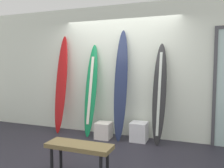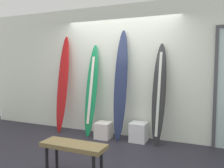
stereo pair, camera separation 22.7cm
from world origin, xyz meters
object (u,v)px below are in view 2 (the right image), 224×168
object	(u,v)px
display_block_center	(139,132)
surfboard_crimson	(63,84)
display_block_left	(104,130)
bench	(74,148)
surfboard_charcoal	(159,94)
surfboard_navy	(121,86)
surfboard_emerald	(91,90)

from	to	relation	value
display_block_center	surfboard_crimson	bearing A→B (deg)	179.55
display_block_left	bench	size ratio (longest dim) A/B	0.36
surfboard_charcoal	bench	size ratio (longest dim) A/B	2.13
surfboard_navy	bench	size ratio (longest dim) A/B	2.45
surfboard_charcoal	surfboard_navy	bearing A→B (deg)	-178.80
display_block_center	bench	world-z (taller)	bench
display_block_left	surfboard_navy	bearing A→B (deg)	16.16
surfboard_emerald	display_block_center	bearing A→B (deg)	-0.86
surfboard_crimson	surfboard_emerald	distance (m)	0.75
display_block_left	display_block_center	world-z (taller)	display_block_center
surfboard_emerald	display_block_left	world-z (taller)	surfboard_emerald
display_block_left	display_block_center	bearing A→B (deg)	7.71
display_block_left	display_block_center	size ratio (longest dim) A/B	0.88
surfboard_charcoal	display_block_center	bearing A→B (deg)	-177.66
surfboard_navy	display_block_center	xyz separation A→B (m)	(0.39, 0.00, -0.92)
bench	surfboard_crimson	bearing A→B (deg)	128.63
surfboard_emerald	display_block_left	xyz separation A→B (m)	(0.34, -0.12, -0.82)
surfboard_emerald	surfboard_charcoal	distance (m)	1.46
surfboard_charcoal	surfboard_crimson	bearing A→B (deg)	-179.96
surfboard_emerald	surfboard_navy	distance (m)	0.69
surfboard_charcoal	display_block_center	xyz separation A→B (m)	(-0.39, -0.02, -0.79)
display_block_left	bench	distance (m)	1.70
surfboard_crimson	surfboard_charcoal	size ratio (longest dim) A/B	1.12
surfboard_emerald	display_block_center	world-z (taller)	surfboard_emerald
surfboard_crimson	display_block_left	xyz separation A→B (m)	(1.08, -0.11, -0.93)
surfboard_charcoal	bench	distance (m)	2.02
surfboard_emerald	bench	bearing A→B (deg)	-69.30
surfboard_emerald	surfboard_navy	xyz separation A→B (m)	(0.68, -0.02, 0.12)
bench	surfboard_navy	bearing A→B (deg)	89.56
surfboard_emerald	surfboard_crimson	bearing A→B (deg)	-179.87
surfboard_charcoal	display_block_left	bearing A→B (deg)	-174.15
surfboard_crimson	surfboard_emerald	size ratio (longest dim) A/B	1.11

